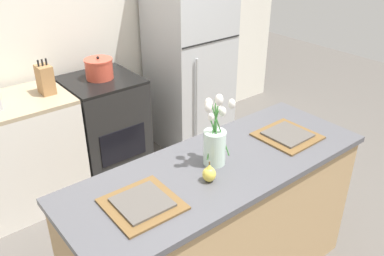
{
  "coord_description": "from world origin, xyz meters",
  "views": [
    {
      "loc": [
        -1.29,
        -1.36,
        2.14
      ],
      "look_at": [
        0.0,
        0.25,
        1.04
      ],
      "focal_mm": 38.0,
      "sensor_mm": 36.0,
      "label": 1
    }
  ],
  "objects_px": {
    "plate_setting_right": "(287,135)",
    "cooking_pot": "(99,69)",
    "flower_vase": "(215,140)",
    "plate_setting_left": "(142,203)",
    "knife_block": "(45,79)",
    "stove_range": "(106,127)",
    "refrigerator": "(189,56)",
    "pear_figurine": "(209,173)"
  },
  "relations": [
    {
      "from": "plate_setting_right",
      "to": "cooking_pot",
      "type": "xyz_separation_m",
      "value": [
        -0.42,
        1.64,
        0.06
      ]
    },
    {
      "from": "flower_vase",
      "to": "cooking_pot",
      "type": "height_order",
      "value": "flower_vase"
    },
    {
      "from": "plate_setting_right",
      "to": "cooking_pot",
      "type": "height_order",
      "value": "cooking_pot"
    },
    {
      "from": "plate_setting_left",
      "to": "cooking_pot",
      "type": "bearing_deg",
      "value": 68.99
    },
    {
      "from": "plate_setting_right",
      "to": "knife_block",
      "type": "xyz_separation_m",
      "value": [
        -0.88,
        1.61,
        0.09
      ]
    },
    {
      "from": "stove_range",
      "to": "refrigerator",
      "type": "bearing_deg",
      "value": 0.04
    },
    {
      "from": "plate_setting_left",
      "to": "stove_range",
      "type": "bearing_deg",
      "value": 69.0
    },
    {
      "from": "refrigerator",
      "to": "pear_figurine",
      "type": "distance_m",
      "value": 2.07
    },
    {
      "from": "cooking_pot",
      "to": "refrigerator",
      "type": "bearing_deg",
      "value": -0.76
    },
    {
      "from": "stove_range",
      "to": "refrigerator",
      "type": "distance_m",
      "value": 1.05
    },
    {
      "from": "plate_setting_left",
      "to": "plate_setting_right",
      "type": "distance_m",
      "value": 1.05
    },
    {
      "from": "stove_range",
      "to": "refrigerator",
      "type": "relative_size",
      "value": 0.5
    },
    {
      "from": "refrigerator",
      "to": "knife_block",
      "type": "relative_size",
      "value": 6.73
    },
    {
      "from": "plate_setting_left",
      "to": "flower_vase",
      "type": "bearing_deg",
      "value": 7.04
    },
    {
      "from": "stove_range",
      "to": "plate_setting_left",
      "type": "bearing_deg",
      "value": -111.0
    },
    {
      "from": "plate_setting_left",
      "to": "knife_block",
      "type": "height_order",
      "value": "knife_block"
    },
    {
      "from": "refrigerator",
      "to": "flower_vase",
      "type": "bearing_deg",
      "value": -124.25
    },
    {
      "from": "knife_block",
      "to": "plate_setting_right",
      "type": "bearing_deg",
      "value": -61.33
    },
    {
      "from": "cooking_pot",
      "to": "flower_vase",
      "type": "bearing_deg",
      "value": -94.46
    },
    {
      "from": "refrigerator",
      "to": "plate_setting_right",
      "type": "xyz_separation_m",
      "value": [
        -0.52,
        -1.63,
        0.02
      ]
    },
    {
      "from": "refrigerator",
      "to": "plate_setting_right",
      "type": "relative_size",
      "value": 5.44
    },
    {
      "from": "pear_figurine",
      "to": "plate_setting_left",
      "type": "distance_m",
      "value": 0.38
    },
    {
      "from": "plate_setting_left",
      "to": "cooking_pot",
      "type": "relative_size",
      "value": 1.43
    },
    {
      "from": "refrigerator",
      "to": "cooking_pot",
      "type": "height_order",
      "value": "refrigerator"
    },
    {
      "from": "plate_setting_left",
      "to": "knife_block",
      "type": "xyz_separation_m",
      "value": [
        0.17,
        1.61,
        0.09
      ]
    },
    {
      "from": "knife_block",
      "to": "cooking_pot",
      "type": "bearing_deg",
      "value": 3.73
    },
    {
      "from": "refrigerator",
      "to": "pear_figurine",
      "type": "relative_size",
      "value": 15.73
    },
    {
      "from": "cooking_pot",
      "to": "knife_block",
      "type": "height_order",
      "value": "knife_block"
    },
    {
      "from": "plate_setting_right",
      "to": "knife_block",
      "type": "bearing_deg",
      "value": 118.67
    },
    {
      "from": "pear_figurine",
      "to": "plate_setting_right",
      "type": "distance_m",
      "value": 0.68
    },
    {
      "from": "refrigerator",
      "to": "cooking_pot",
      "type": "distance_m",
      "value": 0.95
    },
    {
      "from": "flower_vase",
      "to": "plate_setting_right",
      "type": "bearing_deg",
      "value": -6.58
    },
    {
      "from": "pear_figurine",
      "to": "plate_setting_right",
      "type": "bearing_deg",
      "value": 4.1
    },
    {
      "from": "plate_setting_left",
      "to": "cooking_pot",
      "type": "height_order",
      "value": "cooking_pot"
    },
    {
      "from": "knife_block",
      "to": "pear_figurine",
      "type": "bearing_deg",
      "value": -82.98
    },
    {
      "from": "plate_setting_left",
      "to": "refrigerator",
      "type": "bearing_deg",
      "value": 45.98
    },
    {
      "from": "flower_vase",
      "to": "cooking_pot",
      "type": "distance_m",
      "value": 1.59
    },
    {
      "from": "stove_range",
      "to": "refrigerator",
      "type": "xyz_separation_m",
      "value": [
        0.95,
        0.0,
        0.45
      ]
    },
    {
      "from": "stove_range",
      "to": "knife_block",
      "type": "height_order",
      "value": "knife_block"
    },
    {
      "from": "flower_vase",
      "to": "plate_setting_right",
      "type": "xyz_separation_m",
      "value": [
        0.54,
        -0.06,
        -0.13
      ]
    },
    {
      "from": "flower_vase",
      "to": "pear_figurine",
      "type": "xyz_separation_m",
      "value": [
        -0.13,
        -0.11,
        -0.1
      ]
    },
    {
      "from": "plate_setting_right",
      "to": "cooking_pot",
      "type": "relative_size",
      "value": 1.43
    }
  ]
}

